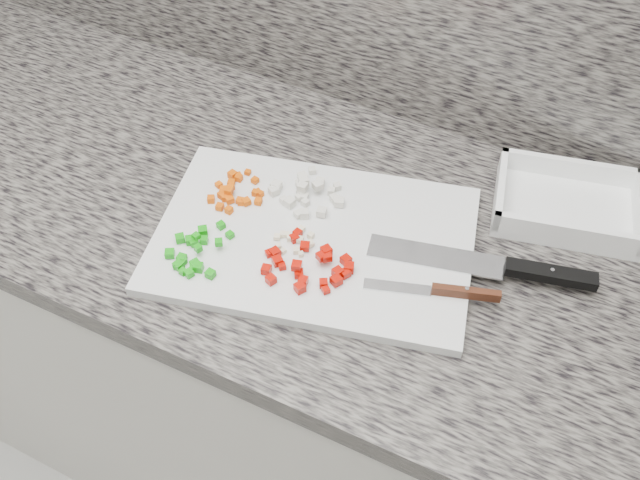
{
  "coord_description": "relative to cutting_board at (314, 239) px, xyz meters",
  "views": [
    {
      "loc": [
        0.4,
        0.73,
        1.72
      ],
      "look_at": [
        0.09,
        1.36,
        0.94
      ],
      "focal_mm": 40.0,
      "sensor_mm": 36.0,
      "label": 1
    }
  ],
  "objects": [
    {
      "name": "onion_pile",
      "position": [
        -0.05,
        0.07,
        0.02
      ],
      "size": [
        0.12,
        0.12,
        0.02
      ],
      "color": "beige",
      "rests_on": "cutting_board"
    },
    {
      "name": "garlic_pile",
      "position": [
        -0.02,
        -0.02,
        0.01
      ],
      "size": [
        0.06,
        0.06,
        0.01
      ],
      "color": "beige",
      "rests_on": "cutting_board"
    },
    {
      "name": "cabinet",
      "position": [
        -0.07,
        0.06,
        -0.48
      ],
      "size": [
        3.92,
        0.62,
        0.86
      ],
      "primitive_type": "cube",
      "color": "silver",
      "rests_on": "ground"
    },
    {
      "name": "tray",
      "position": [
        0.33,
        0.24,
        0.01
      ],
      "size": [
        0.25,
        0.21,
        0.05
      ],
      "rotation": [
        0.0,
        0.0,
        0.21
      ],
      "color": "white",
      "rests_on": "countertop"
    },
    {
      "name": "cutting_board",
      "position": [
        0.0,
        0.0,
        0.0
      ],
      "size": [
        0.54,
        0.42,
        0.02
      ],
      "primitive_type": "cube",
      "rotation": [
        0.0,
        0.0,
        0.23
      ],
      "color": "silver",
      "rests_on": "countertop"
    },
    {
      "name": "countertop",
      "position": [
        -0.07,
        0.06,
        -0.03
      ],
      "size": [
        3.96,
        0.64,
        0.04
      ],
      "primitive_type": "cube",
      "color": "#615C55",
      "rests_on": "cabinet"
    },
    {
      "name": "paring_knife",
      "position": [
        0.22,
        -0.02,
        0.01
      ],
      "size": [
        0.19,
        0.07,
        0.02
      ],
      "rotation": [
        0.0,
        0.0,
        0.31
      ],
      "color": "silver",
      "rests_on": "cutting_board"
    },
    {
      "name": "chef_knife",
      "position": [
        0.29,
        0.06,
        0.01
      ],
      "size": [
        0.33,
        0.11,
        0.02
      ],
      "rotation": [
        0.0,
        0.0,
        0.22
      ],
      "color": "silver",
      "rests_on": "cutting_board"
    },
    {
      "name": "carrot_pile",
      "position": [
        -0.15,
        0.02,
        0.01
      ],
      "size": [
        0.09,
        0.1,
        0.02
      ],
      "color": "#D24F04",
      "rests_on": "cutting_board"
    },
    {
      "name": "red_pepper_pile",
      "position": [
        0.02,
        -0.06,
        0.02
      ],
      "size": [
        0.13,
        0.11,
        0.02
      ],
      "color": "#AE0C02",
      "rests_on": "cutting_board"
    },
    {
      "name": "green_pepper_pile",
      "position": [
        -0.14,
        -0.11,
        0.01
      ],
      "size": [
        0.09,
        0.12,
        0.02
      ],
      "color": "#11970D",
      "rests_on": "cutting_board"
    }
  ]
}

